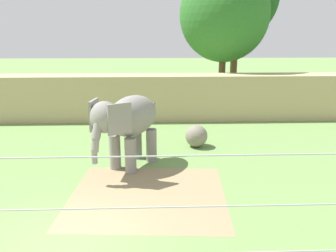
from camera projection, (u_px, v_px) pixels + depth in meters
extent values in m
plane|color=#6B8E4C|center=(68.00, 241.00, 8.27)|extent=(120.00, 120.00, 0.00)
cube|color=#937F5B|center=(148.00, 195.00, 10.59)|extent=(5.06, 4.69, 0.01)
cube|color=tan|center=(118.00, 97.00, 19.56)|extent=(36.00, 1.80, 2.55)
cylinder|color=gray|center=(130.00, 155.00, 12.15)|extent=(0.41, 0.41, 1.30)
cylinder|color=gray|center=(115.00, 152.00, 12.51)|extent=(0.41, 0.41, 1.30)
cylinder|color=gray|center=(151.00, 145.00, 13.24)|extent=(0.41, 0.41, 1.30)
cylinder|color=gray|center=(137.00, 142.00, 13.60)|extent=(0.41, 0.41, 1.30)
ellipsoid|color=gray|center=(133.00, 116.00, 12.54)|extent=(2.42, 2.73, 1.48)
ellipsoid|color=gray|center=(105.00, 117.00, 11.23)|extent=(1.36, 1.33, 1.07)
cube|color=gray|center=(120.00, 119.00, 11.02)|extent=(0.76, 0.51, 1.02)
cube|color=gray|center=(94.00, 115.00, 11.58)|extent=(0.22, 0.84, 1.02)
cylinder|color=gray|center=(97.00, 131.00, 11.00)|extent=(0.50, 0.54, 0.58)
cylinder|color=gray|center=(95.00, 144.00, 11.02)|extent=(0.38, 0.41, 0.54)
cylinder|color=gray|center=(94.00, 156.00, 11.06)|extent=(0.26, 0.26, 0.51)
cylinder|color=gray|center=(153.00, 111.00, 13.66)|extent=(0.23, 0.29, 0.74)
sphere|color=gray|center=(196.00, 136.00, 14.98)|extent=(0.98, 0.98, 0.98)
cylinder|color=brown|center=(233.00, 65.00, 26.48)|extent=(0.44, 0.44, 4.85)
cylinder|color=brown|center=(222.00, 80.00, 22.74)|extent=(0.44, 0.44, 3.55)
ellipsoid|color=#2D6B28|center=(224.00, 14.00, 21.62)|extent=(5.69, 5.69, 5.98)
cylinder|color=brown|center=(235.00, 59.00, 27.09)|extent=(0.44, 0.44, 5.68)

